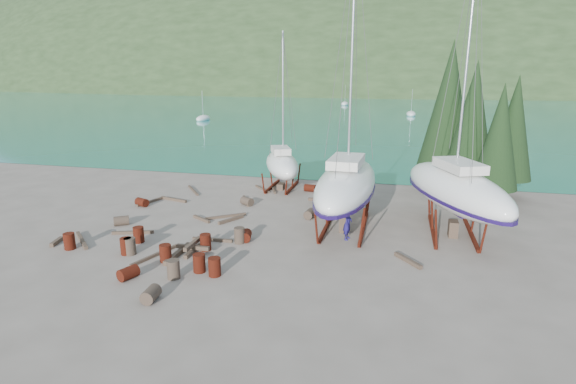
% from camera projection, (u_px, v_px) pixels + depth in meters
% --- Properties ---
extents(ground, '(600.00, 600.00, 0.00)m').
position_uv_depth(ground, '(257.00, 240.00, 25.22)').
color(ground, '#6B6054').
rests_on(ground, ground).
extents(bay_water, '(700.00, 700.00, 0.00)m').
position_uv_depth(bay_water, '(390.00, 86.00, 320.99)').
color(bay_water, '#19817B').
rests_on(bay_water, ground).
extents(far_hill, '(800.00, 360.00, 110.00)m').
position_uv_depth(far_hill, '(390.00, 86.00, 325.69)').
color(far_hill, '#213118').
rests_on(far_hill, ground).
extents(far_house_left, '(6.60, 5.60, 5.60)m').
position_uv_depth(far_house_left, '(257.00, 86.00, 216.60)').
color(far_house_left, beige).
rests_on(far_house_left, ground).
extents(far_house_center, '(6.60, 5.60, 5.60)m').
position_uv_depth(far_house_center, '(339.00, 87.00, 207.45)').
color(far_house_center, beige).
rests_on(far_house_center, ground).
extents(far_house_right, '(6.60, 5.60, 5.60)m').
position_uv_depth(far_house_right, '(453.00, 87.00, 196.01)').
color(far_house_right, beige).
rests_on(far_house_right, ground).
extents(cypress_near_right, '(3.60, 3.60, 10.00)m').
position_uv_depth(cypress_near_right, '(472.00, 120.00, 32.14)').
color(cypress_near_right, black).
rests_on(cypress_near_right, ground).
extents(cypress_mid_right, '(3.06, 3.06, 8.50)m').
position_uv_depth(cypress_mid_right, '(499.00, 137.00, 30.15)').
color(cypress_mid_right, black).
rests_on(cypress_mid_right, ground).
extents(cypress_back_left, '(4.14, 4.14, 11.50)m').
position_uv_depth(cypress_back_left, '(449.00, 106.00, 34.14)').
color(cypress_back_left, black).
rests_on(cypress_back_left, ground).
extents(cypress_far_right, '(3.24, 3.24, 9.00)m').
position_uv_depth(cypress_far_right, '(513.00, 128.00, 32.55)').
color(cypress_far_right, black).
rests_on(cypress_far_right, ground).
extents(moored_boat_left, '(2.00, 5.00, 6.05)m').
position_uv_depth(moored_boat_left, '(203.00, 119.00, 88.33)').
color(moored_boat_left, white).
rests_on(moored_boat_left, ground).
extents(moored_boat_mid, '(2.00, 5.00, 6.05)m').
position_uv_depth(moored_boat_mid, '(411.00, 114.00, 97.95)').
color(moored_boat_mid, white).
rests_on(moored_boat_mid, ground).
extents(moored_boat_far, '(2.00, 5.00, 6.05)m').
position_uv_depth(moored_boat_far, '(345.00, 104.00, 130.24)').
color(moored_boat_far, white).
rests_on(moored_boat_far, ground).
extents(large_sailboat_near, '(3.67, 10.94, 17.03)m').
position_uv_depth(large_sailboat_near, '(346.00, 184.00, 26.39)').
color(large_sailboat_near, white).
rests_on(large_sailboat_near, ground).
extents(large_sailboat_far, '(6.80, 10.83, 16.55)m').
position_uv_depth(large_sailboat_far, '(456.00, 189.00, 25.55)').
color(large_sailboat_far, white).
rests_on(large_sailboat_far, ground).
extents(small_sailboat_shore, '(5.14, 7.93, 12.15)m').
position_uv_depth(small_sailboat_shore, '(282.00, 164.00, 36.02)').
color(small_sailboat_shore, white).
rests_on(small_sailboat_shore, ground).
extents(worker, '(0.55, 0.75, 1.92)m').
position_uv_depth(worker, '(348.00, 223.00, 25.09)').
color(worker, navy).
rests_on(worker, ground).
extents(drum_0, '(0.58, 0.58, 0.88)m').
position_uv_depth(drum_0, '(69.00, 241.00, 23.81)').
color(drum_0, '#5C1E0F').
rests_on(drum_0, ground).
extents(drum_1, '(0.65, 0.92, 0.58)m').
position_uv_depth(drum_1, '(151.00, 294.00, 18.40)').
color(drum_1, '#2D2823').
rests_on(drum_1, ground).
extents(drum_2, '(1.03, 0.86, 0.58)m').
position_uv_depth(drum_2, '(142.00, 202.00, 31.51)').
color(drum_2, '#5C1E0F').
rests_on(drum_2, ground).
extents(drum_3, '(0.58, 0.58, 0.88)m').
position_uv_depth(drum_3, '(199.00, 263.00, 21.07)').
color(drum_3, '#5C1E0F').
rests_on(drum_3, ground).
extents(drum_4, '(0.96, 0.71, 0.58)m').
position_uv_depth(drum_4, '(310.00, 188.00, 35.41)').
color(drum_4, '#5C1E0F').
rests_on(drum_4, ground).
extents(drum_5, '(0.58, 0.58, 0.88)m').
position_uv_depth(drum_5, '(239.00, 235.00, 24.67)').
color(drum_5, '#2D2823').
rests_on(drum_5, ground).
extents(drum_6, '(0.76, 0.98, 0.58)m').
position_uv_depth(drum_6, '(246.00, 236.00, 25.04)').
color(drum_6, '#5C1E0F').
rests_on(drum_6, ground).
extents(drum_7, '(0.58, 0.58, 0.88)m').
position_uv_depth(drum_7, '(215.00, 267.00, 20.65)').
color(drum_7, '#5C1E0F').
rests_on(drum_7, ground).
extents(drum_8, '(0.58, 0.58, 0.88)m').
position_uv_depth(drum_8, '(139.00, 235.00, 24.78)').
color(drum_8, '#5C1E0F').
rests_on(drum_8, ground).
extents(drum_9, '(1.05, 0.95, 0.58)m').
position_uv_depth(drum_9, '(247.00, 201.00, 31.75)').
color(drum_9, '#2D2823').
rests_on(drum_9, ground).
extents(drum_10, '(0.58, 0.58, 0.88)m').
position_uv_depth(drum_10, '(165.00, 253.00, 22.23)').
color(drum_10, '#5C1E0F').
rests_on(drum_10, ground).
extents(drum_11, '(0.67, 0.93, 0.58)m').
position_uv_depth(drum_11, '(310.00, 214.00, 28.94)').
color(drum_11, '#2D2823').
rests_on(drum_11, ground).
extents(drum_12, '(0.86, 1.03, 0.58)m').
position_uv_depth(drum_12, '(128.00, 273.00, 20.37)').
color(drum_12, '#5C1E0F').
rests_on(drum_12, ground).
extents(drum_13, '(0.58, 0.58, 0.88)m').
position_uv_depth(drum_13, '(126.00, 246.00, 23.13)').
color(drum_13, '#5C1E0F').
rests_on(drum_13, ground).
extents(drum_14, '(0.58, 0.58, 0.88)m').
position_uv_depth(drum_14, '(206.00, 242.00, 23.66)').
color(drum_14, '#5C1E0F').
rests_on(drum_14, ground).
extents(drum_15, '(1.05, 0.96, 0.58)m').
position_uv_depth(drum_15, '(121.00, 221.00, 27.58)').
color(drum_15, '#2D2823').
rests_on(drum_15, ground).
extents(drum_16, '(0.58, 0.58, 0.88)m').
position_uv_depth(drum_16, '(130.00, 246.00, 23.11)').
color(drum_16, '#2D2823').
rests_on(drum_16, ground).
extents(drum_17, '(0.58, 0.58, 0.88)m').
position_uv_depth(drum_17, '(173.00, 269.00, 20.40)').
color(drum_17, '#2D2823').
rests_on(drum_17, ground).
extents(timber_0, '(1.74, 1.94, 0.14)m').
position_uv_depth(timber_0, '(262.00, 189.00, 36.01)').
color(timber_0, '#4E3D2C').
rests_on(timber_0, ground).
extents(timber_1, '(1.35, 1.62, 0.19)m').
position_uv_depth(timber_1, '(408.00, 260.00, 22.21)').
color(timber_1, '#4E3D2C').
rests_on(timber_1, ground).
extents(timber_2, '(2.31, 0.80, 0.19)m').
position_uv_depth(timber_2, '(174.00, 199.00, 32.94)').
color(timber_2, '#4E3D2C').
rests_on(timber_2, ground).
extents(timber_3, '(1.09, 3.04, 0.15)m').
position_uv_depth(timber_3, '(155.00, 255.00, 22.92)').
color(timber_3, '#4E3D2C').
rests_on(timber_3, ground).
extents(timber_4, '(1.52, 1.04, 0.17)m').
position_uv_depth(timber_4, '(202.00, 219.00, 28.56)').
color(timber_4, '#4E3D2C').
rests_on(timber_4, ground).
extents(timber_5, '(2.31, 0.29, 0.16)m').
position_uv_depth(timber_5, '(212.00, 240.00, 25.01)').
color(timber_5, '#4E3D2C').
rests_on(timber_5, ground).
extents(timber_6, '(1.99, 0.99, 0.19)m').
position_uv_depth(timber_6, '(327.00, 189.00, 35.84)').
color(timber_6, '#4E3D2C').
rests_on(timber_6, ground).
extents(timber_8, '(1.14, 1.83, 0.19)m').
position_uv_depth(timber_8, '(231.00, 220.00, 28.39)').
color(timber_8, '#4E3D2C').
rests_on(timber_8, ground).
extents(timber_9, '(1.01, 2.24, 0.15)m').
position_uv_depth(timber_9, '(273.00, 189.00, 35.84)').
color(timber_9, '#4E3D2C').
rests_on(timber_9, ground).
extents(timber_10, '(1.25, 2.35, 0.16)m').
position_uv_depth(timber_10, '(246.00, 201.00, 32.61)').
color(timber_10, '#4E3D2C').
rests_on(timber_10, ground).
extents(timber_11, '(2.26, 1.74, 0.15)m').
position_uv_depth(timber_11, '(226.00, 216.00, 29.13)').
color(timber_11, '#4E3D2C').
rests_on(timber_11, ground).
extents(timber_12, '(2.30, 0.91, 0.17)m').
position_uv_depth(timber_12, '(133.00, 232.00, 26.15)').
color(timber_12, '#4E3D2C').
rests_on(timber_12, ground).
extents(timber_13, '(0.47, 1.16, 0.22)m').
position_uv_depth(timber_13, '(57.00, 242.00, 24.64)').
color(timber_13, '#4E3D2C').
rests_on(timber_13, ground).
extents(timber_14, '(2.18, 2.08, 0.18)m').
position_uv_depth(timber_14, '(82.00, 240.00, 24.91)').
color(timber_14, '#4E3D2C').
rests_on(timber_14, ground).
extents(timber_15, '(2.00, 2.50, 0.15)m').
position_uv_depth(timber_15, '(193.00, 190.00, 35.60)').
color(timber_15, '#4E3D2C').
rests_on(timber_15, ground).
extents(timber_16, '(0.25, 2.66, 0.23)m').
position_uv_depth(timber_16, '(178.00, 254.00, 23.02)').
color(timber_16, '#4E3D2C').
rests_on(timber_16, ground).
extents(timber_17, '(0.90, 2.48, 0.16)m').
position_uv_depth(timber_17, '(151.00, 201.00, 32.46)').
color(timber_17, '#4E3D2C').
rests_on(timber_17, ground).
extents(timber_pile_fore, '(1.80, 1.80, 0.60)m').
position_uv_depth(timber_pile_fore, '(193.00, 247.00, 23.34)').
color(timber_pile_fore, '#4E3D2C').
rests_on(timber_pile_fore, ground).
extents(timber_pile_aft, '(1.80, 1.80, 0.60)m').
position_uv_depth(timber_pile_aft, '(321.00, 200.00, 32.05)').
color(timber_pile_aft, '#4E3D2C').
rests_on(timber_pile_aft, ground).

